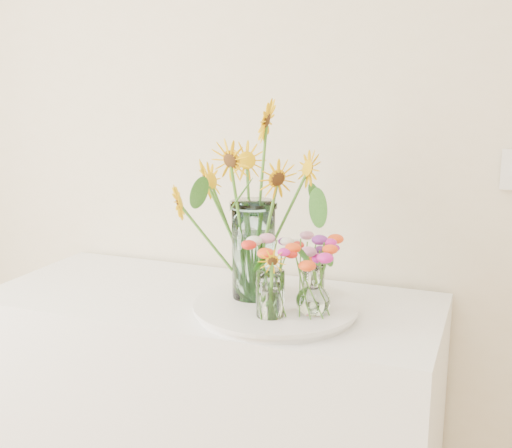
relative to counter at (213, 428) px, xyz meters
name	(u,v)px	position (x,y,z in m)	size (l,w,h in m)	color
counter	(213,428)	(0.00, 0.00, 0.00)	(1.40, 0.60, 0.90)	white
tray	(276,310)	(0.24, -0.07, 0.46)	(0.45, 0.45, 0.03)	white
mason_jar	(253,250)	(0.15, -0.03, 0.62)	(0.13, 0.13, 0.29)	silver
sunflower_bouquet	(253,204)	(0.15, -0.03, 0.76)	(0.80, 0.80, 0.57)	#F1B305
small_vase_a	(270,294)	(0.26, -0.17, 0.54)	(0.08, 0.08, 0.13)	white
wildflower_posy_a	(270,279)	(0.26, -0.17, 0.59)	(0.20, 0.20, 0.22)	#FF4B16
small_vase_b	(313,291)	(0.36, -0.10, 0.54)	(0.10, 0.10, 0.14)	white
wildflower_posy_b	(314,275)	(0.36, -0.10, 0.59)	(0.22, 0.22, 0.23)	#FF4B16
small_vase_c	(313,282)	(0.32, 0.02, 0.53)	(0.06, 0.06, 0.11)	white
wildflower_posy_c	(313,267)	(0.32, 0.02, 0.57)	(0.21, 0.21, 0.20)	#FF4B16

